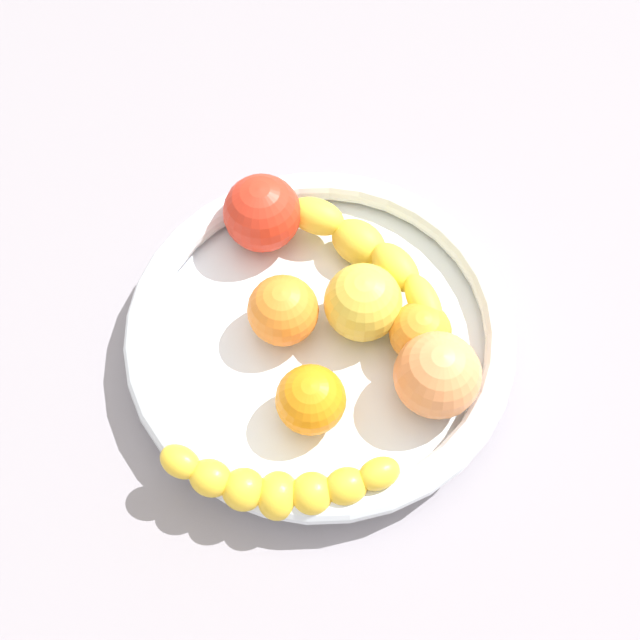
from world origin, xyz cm
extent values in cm
cube|color=gray|center=(0.00, 0.00, 1.50)|extent=(120.00, 120.00, 3.00)
cylinder|color=white|center=(0.00, 0.00, 3.88)|extent=(32.91, 32.91, 1.75)
torus|color=white|center=(0.00, 0.00, 6.11)|extent=(34.80, 34.80, 2.71)
ellipsoid|color=yellow|center=(3.60, -8.36, 8.71)|extent=(6.09, 5.37, 2.66)
ellipsoid|color=yellow|center=(7.00, -5.22, 7.75)|extent=(6.15, 6.45, 3.38)
ellipsoid|color=yellow|center=(9.42, -1.28, 6.80)|extent=(5.99, 6.75, 4.09)
ellipsoid|color=yellow|center=(10.68, 3.18, 7.75)|extent=(4.11, 5.98, 3.38)
ellipsoid|color=yellow|center=(10.68, 7.80, 8.71)|extent=(3.40, 5.88, 2.66)
ellipsoid|color=yellow|center=(-15.26, 7.41, 8.03)|extent=(3.36, 4.03, 2.51)
ellipsoid|color=yellow|center=(-15.79, 4.75, 7.58)|extent=(3.35, 3.81, 2.97)
ellipsoid|color=yellow|center=(-15.89, 2.04, 7.14)|extent=(3.55, 3.62, 3.42)
ellipsoid|color=yellow|center=(-15.58, -0.65, 6.69)|extent=(4.47, 4.17, 3.87)
ellipsoid|color=yellow|center=(-14.85, -3.25, 7.14)|extent=(4.41, 4.45, 3.42)
ellipsoid|color=yellow|center=(-13.72, -5.72, 7.58)|extent=(4.28, 4.49, 2.97)
ellipsoid|color=yellow|center=(-12.23, -7.98, 8.03)|extent=(4.13, 4.29, 2.51)
sphere|color=orange|center=(1.15, -8.71, 7.50)|extent=(5.49, 5.49, 5.49)
sphere|color=orange|center=(-0.36, 3.35, 7.92)|extent=(6.33, 6.33, 6.33)
sphere|color=orange|center=(-7.43, -1.16, 7.72)|extent=(5.93, 5.93, 5.93)
sphere|color=red|center=(9.27, 8.02, 8.42)|extent=(7.34, 7.34, 7.34)
sphere|color=yellow|center=(2.39, -3.27, 8.23)|extent=(6.95, 6.95, 6.95)
sphere|color=#F59255|center=(-2.94, -10.83, 8.44)|extent=(7.36, 7.36, 7.36)
camera|label=1|loc=(-30.95, -8.13, 66.43)|focal=43.07mm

